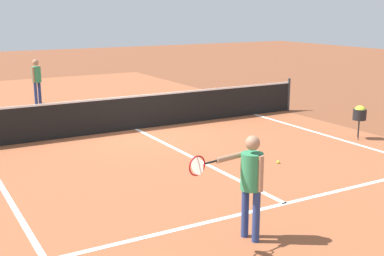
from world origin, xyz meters
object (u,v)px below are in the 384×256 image
object	(u,v)px
player_far	(37,77)
ball_hopper	(360,113)
player_near	(250,177)
net	(136,112)
tennis_ball_mid_court	(278,162)

from	to	relation	value
player_far	ball_hopper	distance (m)	10.96
player_far	ball_hopper	size ratio (longest dim) A/B	1.81
player_near	player_far	distance (m)	12.52
net	ball_hopper	size ratio (longest dim) A/B	12.64
player_near	ball_hopper	world-z (taller)	player_near
net	ball_hopper	world-z (taller)	net
player_far	ball_hopper	world-z (taller)	player_far
ball_hopper	tennis_ball_mid_court	size ratio (longest dim) A/B	13.25
player_near	tennis_ball_mid_court	size ratio (longest dim) A/B	23.63
player_near	ball_hopper	size ratio (longest dim) A/B	1.78
net	player_far	world-z (taller)	player_far
net	player_near	bearing A→B (deg)	-100.80
net	tennis_ball_mid_court	size ratio (longest dim) A/B	167.48
player_far	tennis_ball_mid_court	xyz separation A→B (m)	(2.85, -9.82, -0.93)
player_near	tennis_ball_mid_court	xyz separation A→B (m)	(2.76, 2.70, -0.93)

